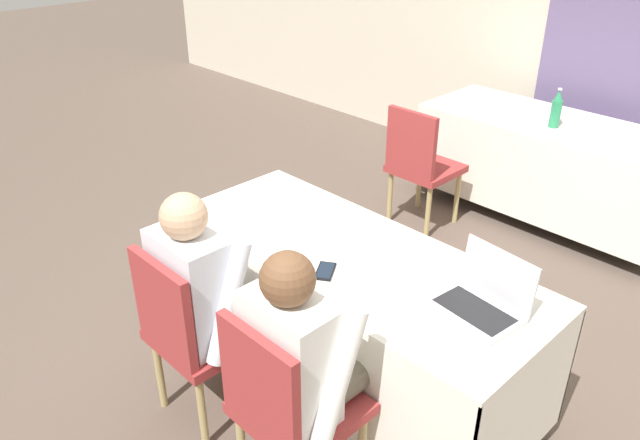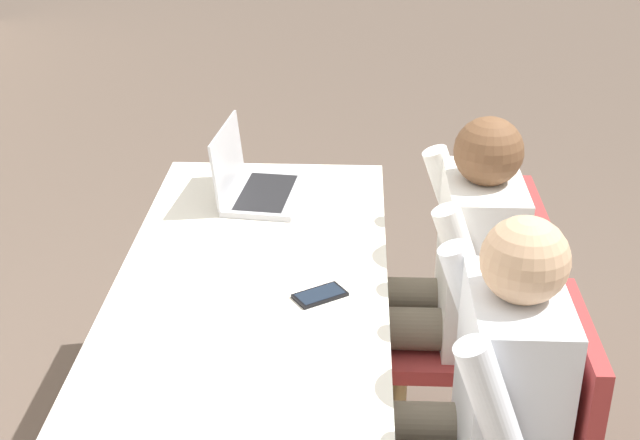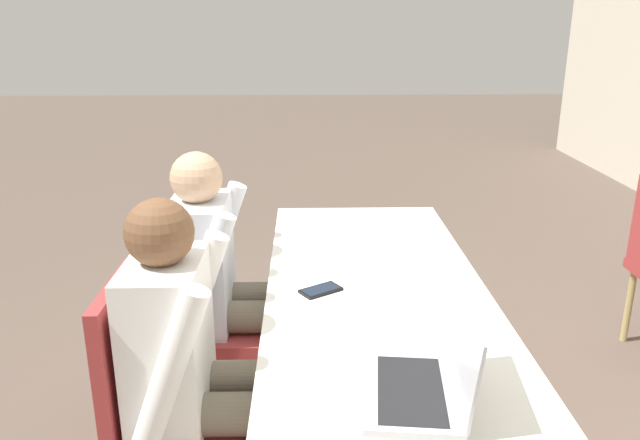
# 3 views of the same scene
# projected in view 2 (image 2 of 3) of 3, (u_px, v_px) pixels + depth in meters

# --- Properties ---
(conference_table_near) EXTENTS (1.91, 0.77, 0.76)m
(conference_table_near) POSITION_uv_depth(u_px,v_px,m) (249.00, 357.00, 2.49)
(conference_table_near) COLOR white
(conference_table_near) RESTS_ON ground_plane
(laptop) EXTENTS (0.37, 0.30, 0.24)m
(laptop) POSITION_uv_depth(u_px,v_px,m) (254.00, 184.00, 2.98)
(laptop) COLOR #B7B7BC
(laptop) RESTS_ON conference_table_near
(cell_phone) EXTENTS (0.14, 0.16, 0.01)m
(cell_phone) POSITION_uv_depth(u_px,v_px,m) (320.00, 295.00, 2.42)
(cell_phone) COLOR black
(cell_phone) RESTS_ON conference_table_near
(paper_centre_table) EXTENTS (0.22, 0.30, 0.00)m
(paper_centre_table) POSITION_uv_depth(u_px,v_px,m) (143.00, 433.00, 1.92)
(paper_centre_table) COLOR white
(paper_centre_table) RESTS_ON conference_table_near
(chair_near_right) EXTENTS (0.44, 0.44, 0.91)m
(chair_near_right) POSITION_uv_depth(u_px,v_px,m) (482.00, 320.00, 2.77)
(chair_near_right) COLOR tan
(chair_near_right) RESTS_ON ground_plane
(person_checkered_shirt) EXTENTS (0.50, 0.52, 1.17)m
(person_checkered_shirt) POSITION_uv_depth(u_px,v_px,m) (475.00, 407.00, 2.14)
(person_checkered_shirt) COLOR #665B4C
(person_checkered_shirt) RESTS_ON ground_plane
(person_white_shirt) EXTENTS (0.50, 0.52, 1.17)m
(person_white_shirt) POSITION_uv_depth(u_px,v_px,m) (452.00, 275.00, 2.70)
(person_white_shirt) COLOR #665B4C
(person_white_shirt) RESTS_ON ground_plane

